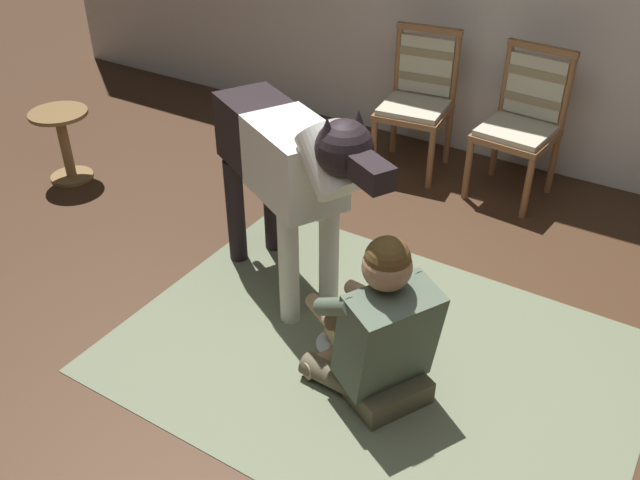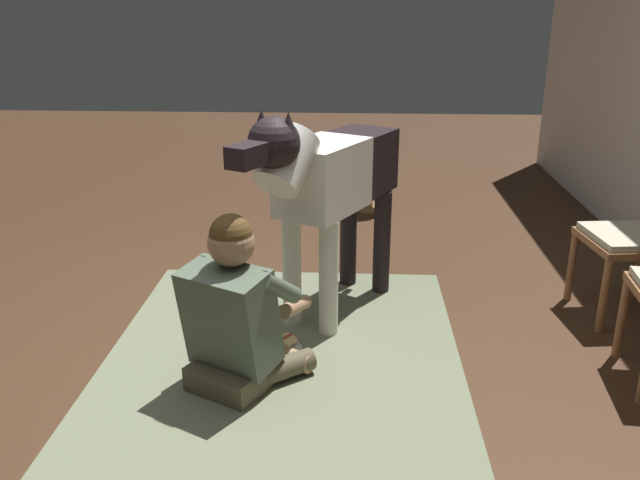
# 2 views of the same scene
# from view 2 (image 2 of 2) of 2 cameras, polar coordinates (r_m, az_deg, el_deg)

# --- Properties ---
(ground_plane) EXTENTS (15.65, 15.65, 0.00)m
(ground_plane) POSITION_cam_2_polar(r_m,az_deg,el_deg) (3.38, -9.19, -10.73)
(ground_plane) COLOR #402818
(area_rug) EXTENTS (2.45, 1.79, 0.01)m
(area_rug) POSITION_cam_2_polar(r_m,az_deg,el_deg) (3.33, -3.38, -10.91)
(area_rug) COLOR #666D52
(area_rug) RESTS_ON ground
(person_sitting_on_floor) EXTENTS (0.71, 0.63, 0.84)m
(person_sitting_on_floor) POSITION_cam_2_polar(r_m,az_deg,el_deg) (3.09, -7.14, -6.48)
(person_sitting_on_floor) COLOR brown
(person_sitting_on_floor) RESTS_ON ground
(large_dog) EXTENTS (1.40, 0.82, 1.24)m
(large_dog) POSITION_cam_2_polar(r_m,az_deg,el_deg) (3.58, 0.75, 5.06)
(large_dog) COLOR silver
(large_dog) RESTS_ON ground
(hot_dog_on_plate) EXTENTS (0.23, 0.23, 0.06)m
(hot_dog_on_plate) POSITION_cam_2_polar(r_m,az_deg,el_deg) (3.48, -3.45, -9.05)
(hot_dog_on_plate) COLOR silver
(hot_dog_on_plate) RESTS_ON ground
(round_side_table) EXTENTS (0.39, 0.39, 0.50)m
(round_side_table) POSITION_cam_2_polar(r_m,az_deg,el_deg) (5.71, 4.27, 5.56)
(round_side_table) COLOR brown
(round_side_table) RESTS_ON ground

